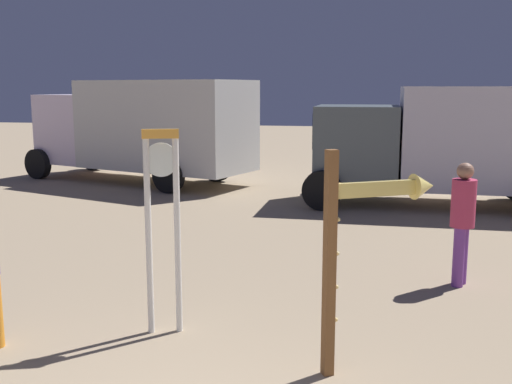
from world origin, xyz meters
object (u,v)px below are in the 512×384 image
(arrow_sign, at_px, (368,227))
(box_truck_near, at_px, (144,127))
(box_truck_far, at_px, (463,141))
(standing_clock, at_px, (162,213))
(person_distant, at_px, (463,218))

(arrow_sign, xyz_separation_m, box_truck_near, (-6.49, 10.84, 0.18))
(arrow_sign, relative_size, box_truck_near, 0.30)
(arrow_sign, xyz_separation_m, box_truck_far, (2.04, 8.81, 0.09))
(box_truck_near, height_order, box_truck_far, box_truck_near)
(standing_clock, relative_size, person_distant, 1.33)
(arrow_sign, distance_m, box_truck_near, 12.64)
(arrow_sign, xyz_separation_m, person_distant, (1.26, 2.85, -0.47))
(person_distant, bearing_deg, box_truck_far, 82.56)
(standing_clock, distance_m, box_truck_near, 11.19)
(person_distant, distance_m, box_truck_near, 11.16)
(standing_clock, distance_m, box_truck_far, 9.35)
(arrow_sign, bearing_deg, box_truck_far, 76.96)
(box_truck_near, bearing_deg, arrow_sign, -59.09)
(standing_clock, bearing_deg, box_truck_far, 62.82)
(box_truck_far, bearing_deg, standing_clock, -117.18)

